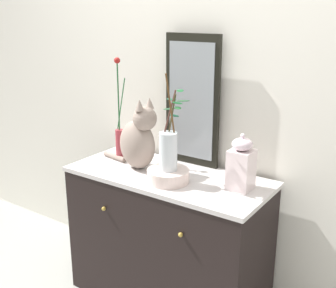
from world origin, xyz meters
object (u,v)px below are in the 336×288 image
Objects in this scene: jar_lidded_porcelain at (241,165)px; cat_sitting at (138,139)px; mirror_leaning at (192,101)px; bowl_porcelain at (168,176)px; sideboard at (168,238)px; vase_glass_clear at (169,148)px; vase_slim_green at (120,136)px.

cat_sitting is at bearing -174.25° from jar_lidded_porcelain.
jar_lidded_porcelain is at bearing 5.75° from cat_sitting.
jar_lidded_porcelain is (0.42, -0.19, -0.25)m from mirror_leaning.
mirror_leaning is 0.48m from bowl_porcelain.
sideboard is 0.62m from cat_sitting.
vase_glass_clear is (0.26, -0.07, 0.02)m from cat_sitting.
vase_slim_green reaches higher than cat_sitting.
cat_sitting is 1.94× the size of bowl_porcelain.
cat_sitting is at bearing 164.07° from bowl_porcelain.
vase_glass_clear reaches higher than bowl_porcelain.
sideboard is 0.61m from vase_glass_clear.
cat_sitting is 1.49× the size of jar_lidded_porcelain.
mirror_leaning is 0.52m from jar_lidded_porcelain.
sideboard is 0.83m from mirror_leaning.
vase_glass_clear is (0.06, -0.32, -0.19)m from mirror_leaning.
bowl_porcelain is at bearing -80.43° from mirror_leaning.
sideboard is 0.68m from vase_slim_green.
mirror_leaning is 3.34× the size of bowl_porcelain.
jar_lidded_porcelain is at bearing 6.40° from sideboard.
vase_slim_green is at bearing 163.80° from cat_sitting.
sideboard is 3.93× the size of jar_lidded_porcelain.
bowl_porcelain is 0.16m from vase_glass_clear.
bowl_porcelain is (0.45, -0.13, -0.12)m from vase_slim_green.
vase_slim_green is 1.20× the size of vase_glass_clear.
bowl_porcelain is 0.77× the size of jar_lidded_porcelain.
sideboard is 0.46m from bowl_porcelain.
vase_slim_green reaches higher than vase_glass_clear.
cat_sitting is 0.27m from vase_glass_clear.
sideboard is at bearing 126.38° from vase_glass_clear.
jar_lidded_porcelain is (0.42, 0.05, 0.54)m from sideboard.
sideboard is 5.10× the size of bowl_porcelain.
mirror_leaning is at bearing 155.69° from jar_lidded_porcelain.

